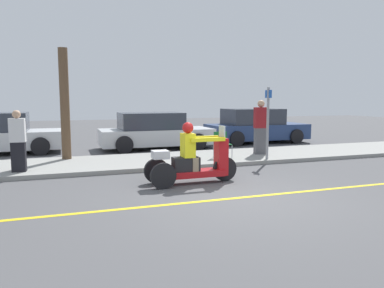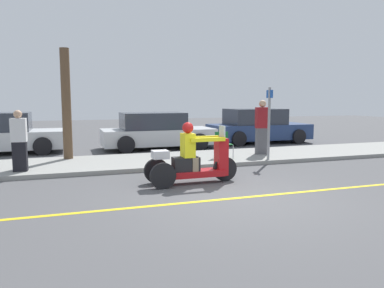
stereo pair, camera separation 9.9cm
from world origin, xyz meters
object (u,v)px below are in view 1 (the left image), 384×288
Objects in this scene: spectator_near_curb at (261,128)px; parked_car_lot_far at (155,132)px; parked_car_lot_right at (255,127)px; tree_trunk at (65,104)px; motorcycle_trike at (192,162)px; spectator_mid_group at (18,142)px; folding_chair_set_back at (222,142)px; street_sign at (268,120)px.

spectator_near_curb is 4.44m from parked_car_lot_far.
parked_car_lot_far is 4.82m from parked_car_lot_right.
parked_car_lot_far is at bearing 34.68° from tree_trunk.
motorcycle_trike is 4.52m from spectator_mid_group.
parked_car_lot_right is at bearing 19.00° from tree_trunk.
folding_chair_set_back is 0.24× the size of tree_trunk.
folding_chair_set_back is 1.57m from street_sign.
spectator_mid_group is 1.92× the size of folding_chair_set_back.
tree_trunk reaches higher than spectator_near_curb.
tree_trunk reaches higher than motorcycle_trike.
spectator_near_curb is (3.49, 2.95, 0.48)m from motorcycle_trike.
motorcycle_trike is 0.50× the size of parked_car_lot_far.
parked_car_lot_far is at bearing -174.31° from parked_car_lot_right.
parked_car_lot_far is 0.98× the size of parked_car_lot_right.
motorcycle_trike is at bearing -55.95° from tree_trunk.
motorcycle_trike is at bearing -95.88° from parked_car_lot_far.
motorcycle_trike is at bearing -126.29° from folding_chair_set_back.
spectator_near_curb is 1.15m from street_sign.
motorcycle_trike is 0.65× the size of tree_trunk.
folding_chair_set_back is at bearing -167.22° from spectator_near_curb.
spectator_mid_group is at bearing 150.00° from motorcycle_trike.
parked_car_lot_far is at bearing 129.70° from spectator_near_curb.
parked_car_lot_right is at bearing 64.79° from street_sign.
motorcycle_trike is 3.75m from street_sign.
spectator_mid_group is at bearing -176.72° from folding_chair_set_back.
spectator_mid_group is at bearing -153.92° from parked_car_lot_right.
parked_car_lot_far is (4.56, 4.10, -0.20)m from spectator_mid_group.
parked_car_lot_far is 5.13m from street_sign.
tree_trunk is (-6.20, 1.07, 0.82)m from spectator_near_curb.
tree_trunk reaches higher than street_sign.
parked_car_lot_right is (5.45, 6.83, 0.20)m from motorcycle_trike.
parked_car_lot_right is 1.33× the size of tree_trunk.
spectator_near_curb reaches higher than folding_chair_set_back.
tree_trunk reaches higher than folding_chair_set_back.
tree_trunk is 1.54× the size of street_sign.
parked_car_lot_far is at bearing 108.28° from folding_chair_set_back.
tree_trunk is (-2.72, 4.02, 1.29)m from motorcycle_trike.
parked_car_lot_far reaches higher than folding_chair_set_back.
spectator_mid_group reaches higher than folding_chair_set_back.
tree_trunk is 6.24m from street_sign.
motorcycle_trike is 4.59m from spectator_near_curb.
parked_car_lot_right reaches higher than parked_car_lot_far.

